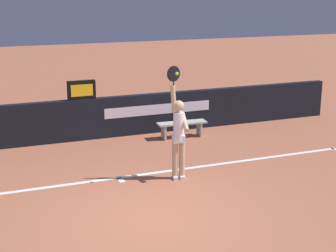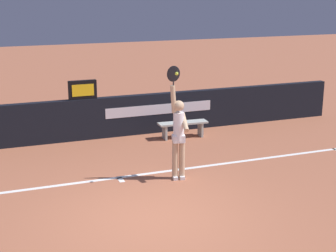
{
  "view_description": "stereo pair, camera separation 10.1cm",
  "coord_description": "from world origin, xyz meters",
  "views": [
    {
      "loc": [
        -2.82,
        -8.1,
        4.11
      ],
      "look_at": [
        1.08,
        1.96,
        1.15
      ],
      "focal_mm": 54.3,
      "sensor_mm": 36.0,
      "label": 1
    },
    {
      "loc": [
        -2.72,
        -8.13,
        4.11
      ],
      "look_at": [
        1.08,
        1.96,
        1.15
      ],
      "focal_mm": 54.3,
      "sensor_mm": 36.0,
      "label": 2
    }
  ],
  "objects": [
    {
      "name": "court_lines",
      "position": [
        0.0,
        -0.3,
        0.0
      ],
      "size": [
        11.85,
        5.17,
        0.0
      ],
      "color": "white",
      "rests_on": "ground"
    },
    {
      "name": "speed_display",
      "position": [
        -0.11,
        5.4,
        1.41
      ],
      "size": [
        0.77,
        0.14,
        0.52
      ],
      "color": "black",
      "rests_on": "back_wall"
    },
    {
      "name": "courtside_bench_near",
      "position": [
        2.52,
        4.59,
        0.34
      ],
      "size": [
        1.42,
        0.43,
        0.45
      ],
      "color": "#AFB8B1",
      "rests_on": "ground"
    },
    {
      "name": "back_wall",
      "position": [
        0.0,
        5.4,
        0.58
      ],
      "size": [
        15.56,
        0.22,
        1.15
      ],
      "color": "black",
      "rests_on": "ground"
    },
    {
      "name": "tennis_ball",
      "position": [
        1.09,
        1.47,
        2.39
      ],
      "size": [
        0.07,
        0.07,
        0.07
      ],
      "color": "#CFE03A"
    },
    {
      "name": "tennis_player",
      "position": [
        1.22,
        1.69,
        1.06
      ],
      "size": [
        0.48,
        0.53,
        2.54
      ],
      "color": "tan",
      "rests_on": "ground"
    },
    {
      "name": "ground_plane",
      "position": [
        0.0,
        0.0,
        0.0
      ],
      "size": [
        60.0,
        60.0,
        0.0
      ],
      "primitive_type": "plane",
      "color": "#A35C40"
    }
  ]
}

